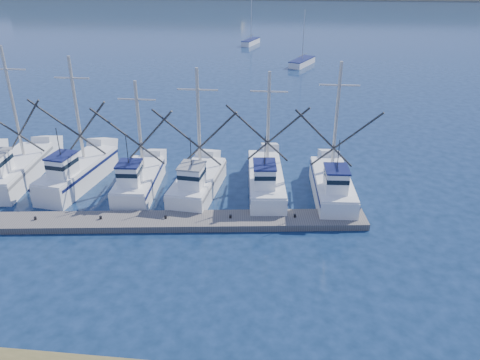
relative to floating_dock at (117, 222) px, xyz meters
name	(u,v)px	position (x,y,z in m)	size (l,w,h in m)	color
ground	(256,311)	(9.15, -6.88, -0.21)	(500.00, 500.00, 0.00)	#0B1C33
floating_dock	(117,222)	(0.00, 0.00, 0.00)	(30.88, 2.06, 0.41)	#605956
trawler_fleet	(137,178)	(-0.19, 4.80, 0.75)	(30.34, 8.34, 9.61)	white
sailboat_near	(302,62)	(11.89, 48.83, 0.28)	(4.13, 6.54, 8.10)	white
sailboat_far	(251,42)	(2.46, 66.93, 0.29)	(3.11, 6.29, 8.10)	white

